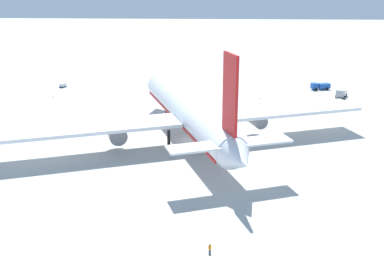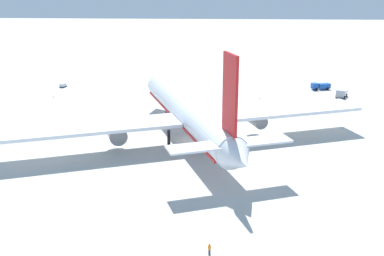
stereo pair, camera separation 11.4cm
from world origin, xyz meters
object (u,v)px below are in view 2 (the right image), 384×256
(service_truck_1, at_px, (321,86))
(ground_worker_1, at_px, (343,103))
(ground_worker_2, at_px, (334,103))
(traffic_cone_2, at_px, (344,102))
(traffic_cone_0, at_px, (53,97))
(traffic_cone_1, at_px, (259,98))
(airliner, at_px, (189,114))
(ground_worker_0, at_px, (209,249))
(service_truck_0, at_px, (342,93))
(baggage_cart_0, at_px, (63,85))

(service_truck_1, height_order, ground_worker_1, service_truck_1)
(ground_worker_2, xyz_separation_m, traffic_cone_2, (2.90, -3.64, -0.63))
(traffic_cone_0, bearing_deg, traffic_cone_1, -89.16)
(service_truck_1, bearing_deg, traffic_cone_2, -169.02)
(airliner, height_order, service_truck_1, airliner)
(service_truck_1, distance_m, ground_worker_0, 104.95)
(service_truck_0, xyz_separation_m, baggage_cart_0, (9.23, 90.43, -0.63))
(ground_worker_2, distance_m, traffic_cone_0, 84.75)
(airliner, bearing_deg, ground_worker_1, -52.57)
(airliner, bearing_deg, traffic_cone_2, -50.42)
(ground_worker_0, bearing_deg, traffic_cone_2, -25.33)
(baggage_cart_0, distance_m, traffic_cone_2, 90.81)
(airliner, relative_size, service_truck_1, 12.27)
(ground_worker_1, xyz_separation_m, traffic_cone_1, (7.07, 23.53, -0.58))
(service_truck_1, height_order, traffic_cone_2, service_truck_1)
(airliner, bearing_deg, service_truck_0, -45.97)
(service_truck_0, relative_size, ground_worker_0, 3.14)
(traffic_cone_0, bearing_deg, baggage_cart_0, 4.57)
(ground_worker_0, relative_size, ground_worker_1, 0.99)
(traffic_cone_0, relative_size, traffic_cone_1, 1.00)
(service_truck_0, distance_m, traffic_cone_1, 25.91)
(baggage_cart_0, relative_size, traffic_cone_1, 5.60)
(traffic_cone_2, bearing_deg, ground_worker_1, 164.16)
(airliner, relative_size, ground_worker_2, 45.00)
(traffic_cone_0, bearing_deg, traffic_cone_2, -91.75)
(airliner, xyz_separation_m, service_truck_1, (53.42, -40.66, -5.57))
(traffic_cone_1, bearing_deg, service_truck_0, -81.96)
(traffic_cone_1, bearing_deg, airliner, 154.04)
(ground_worker_1, height_order, traffic_cone_0, ground_worker_1)
(ground_worker_2, xyz_separation_m, traffic_cone_1, (6.53, 20.87, -0.63))
(ground_worker_0, distance_m, traffic_cone_1, 86.53)
(ground_worker_0, height_order, traffic_cone_0, ground_worker_0)
(service_truck_0, bearing_deg, baggage_cart_0, 84.17)
(baggage_cart_0, bearing_deg, ground_worker_0, -152.73)
(baggage_cart_0, distance_m, ground_worker_1, 90.55)
(ground_worker_0, xyz_separation_m, ground_worker_2, (78.83, -35.05, 0.06))
(service_truck_1, distance_m, traffic_cone_2, 17.42)
(service_truck_1, height_order, baggage_cart_0, service_truck_1)
(traffic_cone_2, bearing_deg, service_truck_1, 10.98)
(traffic_cone_2, bearing_deg, ground_worker_0, 154.67)
(airliner, distance_m, ground_worker_2, 52.73)
(ground_worker_0, distance_m, ground_worker_1, 86.90)
(ground_worker_1, xyz_separation_m, ground_worker_2, (0.54, 2.66, 0.05))
(ground_worker_1, bearing_deg, traffic_cone_0, 85.98)
(service_truck_0, height_order, ground_worker_2, service_truck_0)
(service_truck_0, distance_m, traffic_cone_0, 89.45)
(ground_worker_2, bearing_deg, service_truck_0, -25.11)
(baggage_cart_0, relative_size, traffic_cone_2, 5.60)
(ground_worker_0, height_order, traffic_cone_1, ground_worker_0)
(service_truck_1, bearing_deg, airliner, 142.73)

